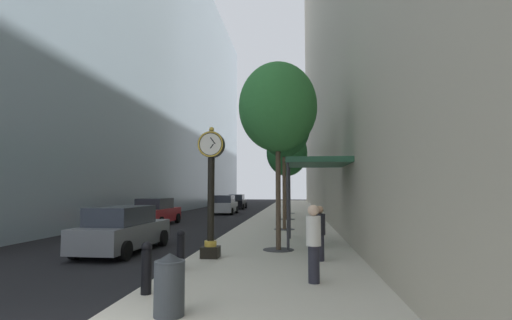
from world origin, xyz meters
The scene contains 18 objects.
ground_plane centered at (0.00, 27.00, 0.00)m, with size 110.00×110.00×0.00m, color black.
sidewalk_right centered at (2.73, 30.00, 0.07)m, with size 5.45×80.00×0.14m, color beige.
building_block_left centered at (-12.76, 30.00, 14.86)m, with size 9.00×80.00×29.71m.
street_clock centered at (0.73, 7.29, 2.41)m, with size 0.84×0.55×4.14m.
bollard_nearest centered at (0.35, 3.08, 0.70)m, with size 0.22×0.22×1.07m.
bollard_second centered at (0.35, 5.41, 0.70)m, with size 0.22×0.22×1.07m.
street_tree_near centered at (2.79, 9.03, 5.25)m, with size 2.84×2.84×6.76m.
street_tree_mid_near centered at (2.79, 15.97, 5.64)m, with size 2.86×2.86×7.16m.
street_tree_mid_far centered at (2.79, 22.90, 4.92)m, with size 2.96×2.96×6.50m.
street_tree_far centered at (2.79, 29.84, 5.05)m, with size 2.37×2.37×6.30m.
trash_bin centered at (1.26, 1.83, 0.68)m, with size 0.53×0.53×1.05m.
pedestrian_walking centered at (4.12, 7.12, 1.01)m, with size 0.48×0.48×1.64m.
pedestrian_by_clock centered at (3.81, 4.37, 1.09)m, with size 0.48×0.48×1.78m.
storefront_awning centered at (4.21, 10.64, 3.28)m, with size 2.40×3.60×3.30m.
car_silver_near centered at (-3.15, 30.50, 0.84)m, with size 2.00×4.60×1.73m.
car_black_mid centered at (-3.47, 39.64, 0.82)m, with size 2.03×4.16×1.69m.
car_red_far centered at (-5.58, 19.24, 0.83)m, with size 2.18×4.43×1.71m.
car_grey_trailing centered at (-2.85, 8.80, 0.81)m, with size 2.08×4.71×1.66m.
Camera 1 is at (3.42, -4.59, 2.28)m, focal length 26.68 mm.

